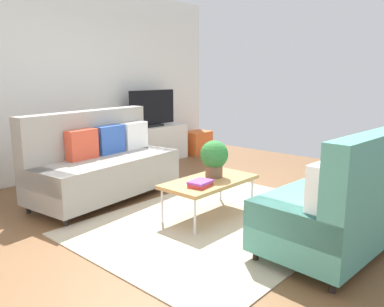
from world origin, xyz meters
name	(u,v)px	position (x,y,z in m)	size (l,w,h in m)	color
ground_plane	(195,219)	(0.00, 0.00, 0.00)	(7.68, 7.68, 0.00)	brown
wall_far	(56,81)	(0.00, 2.80, 1.45)	(6.40, 0.12, 2.90)	white
area_rug	(221,221)	(0.11, -0.26, 0.01)	(2.90, 2.20, 0.01)	tan
couch_beige	(102,163)	(-0.23, 1.36, 0.45)	(1.98, 1.05, 1.10)	gray
couch_green	(351,199)	(0.44, -1.48, 0.44)	(1.94, 0.95, 1.10)	teal
coffee_table	(210,182)	(0.16, -0.06, 0.39)	(1.10, 0.56, 0.42)	#B7844C
tv_console	(152,144)	(1.61, 2.46, 0.32)	(1.40, 0.44, 0.64)	silver
tv	(152,109)	(1.61, 2.44, 0.95)	(1.00, 0.20, 0.64)	black
storage_trunk	(197,142)	(2.71, 2.36, 0.22)	(0.52, 0.40, 0.44)	orange
potted_plant	(214,157)	(0.29, -0.02, 0.65)	(0.31, 0.31, 0.41)	brown
table_book_0	(200,185)	(-0.10, -0.15, 0.44)	(0.24, 0.18, 0.04)	red
table_book_1	(200,182)	(-0.10, -0.15, 0.47)	(0.24, 0.18, 0.03)	purple
vase_0	(124,125)	(1.03, 2.51, 0.72)	(0.08, 0.08, 0.16)	#B24C4C
bottle_0	(134,124)	(1.17, 2.42, 0.72)	(0.04, 0.04, 0.16)	red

